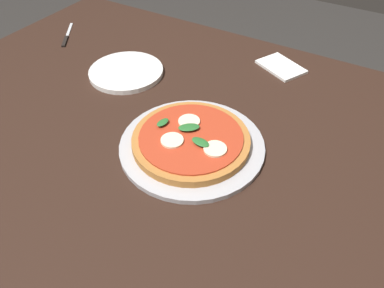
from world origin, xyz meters
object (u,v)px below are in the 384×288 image
Objects in this scene: knife at (66,37)px; dining_table at (182,159)px; pizza at (191,140)px; napkin at (281,67)px; serving_tray at (192,145)px; plate_white at (126,72)px.

dining_table is at bearing -19.93° from knife.
pizza is at bearing -21.13° from knife.
dining_table is at bearing 145.55° from pizza.
napkin is 0.89× the size of knife.
serving_tray is at bearing -32.59° from dining_table.
pizza is (-0.00, -0.00, 0.02)m from serving_tray.
plate_white is 0.32m from knife.
napkin reaches higher than dining_table.
napkin is (0.37, 0.26, -0.00)m from plate_white.
plate_white is 1.63× the size of napkin.
serving_tray is at bearing -96.86° from napkin.
pizza reaches higher than serving_tray.
dining_table is 0.13m from pizza.
serving_tray is 1.54× the size of plate_white.
dining_table is 11.75× the size of napkin.
dining_table is 4.69× the size of serving_tray.
plate_white is (-0.32, 0.17, 0.00)m from serving_tray.
pizza reaches higher than dining_table.
plate_white is (-0.32, 0.17, -0.02)m from pizza.
dining_table is 0.42m from napkin.
dining_table is 10.45× the size of knife.
pizza is at bearing -97.14° from napkin.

